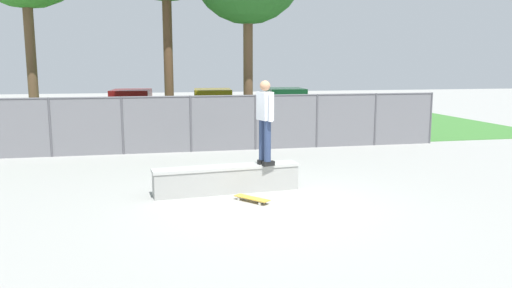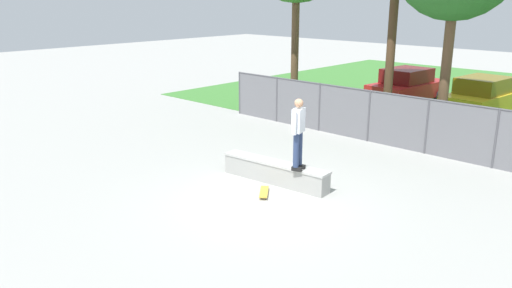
# 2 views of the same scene
# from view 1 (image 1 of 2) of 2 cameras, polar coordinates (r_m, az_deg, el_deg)

# --- Properties ---
(ground_plane) EXTENTS (80.00, 80.00, 0.00)m
(ground_plane) POSITION_cam_1_polar(r_m,az_deg,el_deg) (10.02, 1.44, -6.77)
(ground_plane) COLOR #9E9E99
(grass_strip) EXTENTS (26.56, 20.00, 0.02)m
(grass_strip) POSITION_cam_1_polar(r_m,az_deg,el_deg) (26.13, -6.95, 3.08)
(grass_strip) COLOR #3D7A33
(grass_strip) RESTS_ON ground
(concrete_ledge) EXTENTS (3.21, 0.79, 0.59)m
(concrete_ledge) POSITION_cam_1_polar(r_m,az_deg,el_deg) (10.76, -3.36, -4.03)
(concrete_ledge) COLOR #999993
(concrete_ledge) RESTS_ON ground
(skateboarder) EXTENTS (0.36, 0.58, 1.82)m
(skateboarder) POSITION_cam_1_polar(r_m,az_deg,el_deg) (10.61, 1.04, 2.91)
(skateboarder) COLOR black
(skateboarder) RESTS_ON concrete_ledge
(skateboard) EXTENTS (0.66, 0.75, 0.09)m
(skateboard) POSITION_cam_1_polar(r_m,az_deg,el_deg) (10.07, -0.48, -6.25)
(skateboard) COLOR gold
(skateboard) RESTS_ON ground
(chainlink_fence) EXTENTS (14.63, 0.07, 1.78)m
(chainlink_fence) POSITION_cam_1_polar(r_m,az_deg,el_deg) (15.85, -3.74, 2.68)
(chainlink_fence) COLOR #4C4C51
(chainlink_fence) RESTS_ON ground
(car_red) EXTENTS (2.30, 4.34, 1.66)m
(car_red) POSITION_cam_1_polar(r_m,az_deg,el_deg) (22.33, -14.03, 3.98)
(car_red) COLOR #B21E1E
(car_red) RESTS_ON ground
(car_yellow) EXTENTS (2.30, 4.34, 1.66)m
(car_yellow) POSITION_cam_1_polar(r_m,az_deg,el_deg) (22.24, -4.99, 4.20)
(car_yellow) COLOR gold
(car_yellow) RESTS_ON ground
(car_green) EXTENTS (2.30, 4.34, 1.66)m
(car_green) POSITION_cam_1_polar(r_m,az_deg,el_deg) (22.96, 3.35, 4.37)
(car_green) COLOR #1E6638
(car_green) RESTS_ON ground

